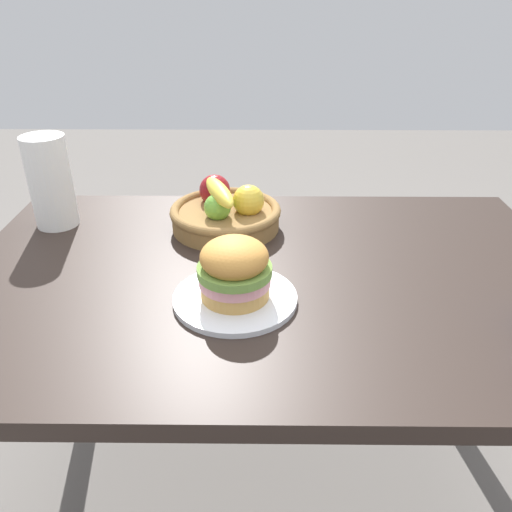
{
  "coord_description": "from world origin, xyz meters",
  "views": [
    {
      "loc": [
        -0.02,
        -1.0,
        1.34
      ],
      "look_at": [
        -0.03,
        -0.04,
        0.81
      ],
      "focal_mm": 35.97,
      "sensor_mm": 36.0,
      "label": 1
    }
  ],
  "objects_px": {
    "plate": "(235,298)",
    "sandwich": "(235,269)",
    "fruit_basket": "(226,212)",
    "paper_towel_roll": "(50,182)"
  },
  "relations": [
    {
      "from": "plate",
      "to": "sandwich",
      "type": "xyz_separation_m",
      "value": [
        0.0,
        -0.0,
        0.07
      ]
    },
    {
      "from": "fruit_basket",
      "to": "paper_towel_roll",
      "type": "relative_size",
      "value": 1.21
    },
    {
      "from": "plate",
      "to": "fruit_basket",
      "type": "bearing_deg",
      "value": 96.53
    },
    {
      "from": "plate",
      "to": "paper_towel_roll",
      "type": "xyz_separation_m",
      "value": [
        -0.49,
        0.36,
        0.11
      ]
    },
    {
      "from": "sandwich",
      "to": "paper_towel_roll",
      "type": "bearing_deg",
      "value": 143.48
    },
    {
      "from": "sandwich",
      "to": "fruit_basket",
      "type": "distance_m",
      "value": 0.35
    },
    {
      "from": "sandwich",
      "to": "paper_towel_roll",
      "type": "distance_m",
      "value": 0.61
    },
    {
      "from": "fruit_basket",
      "to": "paper_towel_roll",
      "type": "xyz_separation_m",
      "value": [
        -0.45,
        0.02,
        0.07
      ]
    },
    {
      "from": "sandwich",
      "to": "fruit_basket",
      "type": "xyz_separation_m",
      "value": [
        -0.04,
        0.35,
        -0.03
      ]
    },
    {
      "from": "sandwich",
      "to": "fruit_basket",
      "type": "relative_size",
      "value": 0.52
    }
  ]
}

